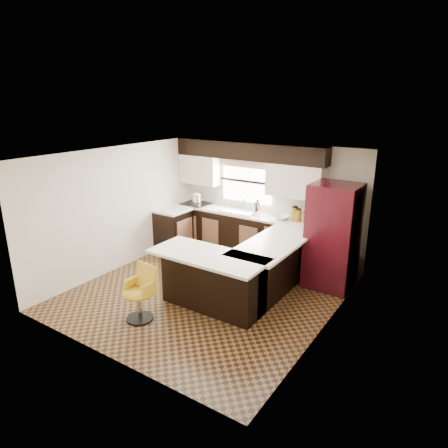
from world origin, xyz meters
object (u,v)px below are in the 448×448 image
Objects in this scene: peninsula_return at (213,281)px; bar_chair at (138,294)px; peninsula_long at (270,268)px; refrigerator at (333,236)px.

bar_chair is (-0.72, -0.94, -0.02)m from peninsula_return.
peninsula_return is 1.93× the size of bar_chair.
peninsula_long is 1.18× the size of peninsula_return.
peninsula_return is at bearing 57.15° from bar_chair.
bar_chair is at bearing -126.31° from refrigerator.
refrigerator is at bearing 47.31° from peninsula_long.
peninsula_long is 1.11m from peninsula_return.
peninsula_return is at bearing -118.30° from peninsula_long.
peninsula_long is 1.25m from refrigerator.
peninsula_return is (-0.53, -0.97, 0.00)m from peninsula_long.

